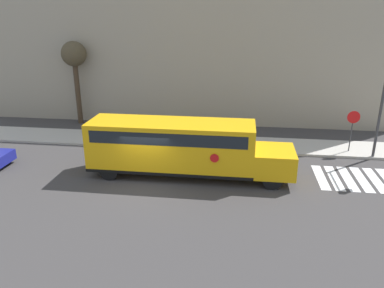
{
  "coord_description": "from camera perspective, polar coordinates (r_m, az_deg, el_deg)",
  "views": [
    {
      "loc": [
        4.71,
        -17.08,
        8.39
      ],
      "look_at": [
        2.16,
        1.79,
        1.63
      ],
      "focal_mm": 35.0,
      "sensor_mm": 36.0,
      "label": 1
    }
  ],
  "objects": [
    {
      "name": "ground_plane",
      "position": [
        19.61,
        -7.0,
        -5.95
      ],
      "size": [
        60.0,
        60.0,
        0.0
      ],
      "primitive_type": "plane",
      "color": "#3A3838"
    },
    {
      "name": "sidewalk_strip",
      "position": [
        25.44,
        -3.39,
        0.44
      ],
      "size": [
        44.0,
        3.0,
        0.15
      ],
      "color": "#B2ADA3",
      "rests_on": "ground"
    },
    {
      "name": "building_backdrop",
      "position": [
        30.52,
        -1.23,
        15.46
      ],
      "size": [
        32.0,
        4.0,
        12.43
      ],
      "color": "#9E937F",
      "rests_on": "ground"
    },
    {
      "name": "crosswalk_stripes",
      "position": [
        21.73,
        23.54,
        -4.89
      ],
      "size": [
        4.0,
        3.2,
        0.01
      ],
      "color": "white",
      "rests_on": "ground"
    },
    {
      "name": "school_bus",
      "position": [
        19.8,
        -1.85,
        -0.21
      ],
      "size": [
        10.78,
        2.57,
        2.96
      ],
      "color": "#EAA80F",
      "rests_on": "ground"
    },
    {
      "name": "stop_sign",
      "position": [
        24.9,
        23.25,
        2.65
      ],
      "size": [
        0.76,
        0.1,
        2.72
      ],
      "color": "#38383A",
      "rests_on": "ground"
    },
    {
      "name": "tree_near_sidewalk",
      "position": [
        30.22,
        -17.51,
        12.42
      ],
      "size": [
        1.88,
        1.88,
        6.33
      ],
      "color": "#423323",
      "rests_on": "ground"
    }
  ]
}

